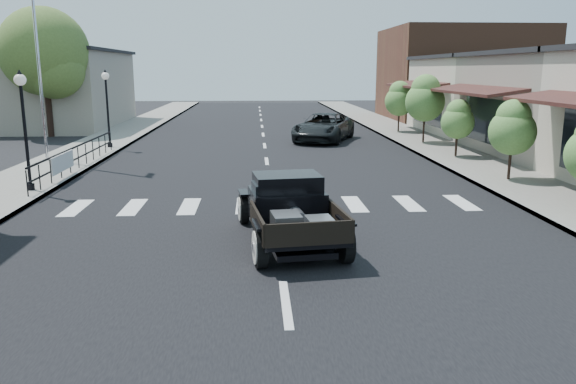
{
  "coord_description": "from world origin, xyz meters",
  "views": [
    {
      "loc": [
        -0.48,
        -11.81,
        3.89
      ],
      "look_at": [
        0.29,
        1.32,
        1.0
      ],
      "focal_mm": 35.0,
      "sensor_mm": 36.0,
      "label": 1
    }
  ],
  "objects": [
    {
      "name": "hotrod_pickup",
      "position": [
        0.26,
        0.51,
        0.79
      ],
      "size": [
        2.7,
        4.82,
        1.59
      ],
      "primitive_type": null,
      "rotation": [
        0.0,
        0.0,
        0.13
      ],
      "color": "black",
      "rests_on": "ground"
    },
    {
      "name": "far_building_right",
      "position": [
        15.5,
        32.0,
        3.5
      ],
      "size": [
        11.0,
        10.0,
        7.0
      ],
      "primitive_type": "cube",
      "color": "brown",
      "rests_on": "ground"
    },
    {
      "name": "banner",
      "position": [
        -7.22,
        8.0,
        0.45
      ],
      "size": [
        0.04,
        2.2,
        0.6
      ],
      "primitive_type": null,
      "color": "silver",
      "rests_on": "sidewalk_left"
    },
    {
      "name": "road_markings",
      "position": [
        0.0,
        10.0,
        0.0
      ],
      "size": [
        12.0,
        60.0,
        0.06
      ],
      "primitive_type": null,
      "color": "silver",
      "rests_on": "ground"
    },
    {
      "name": "road",
      "position": [
        0.0,
        15.0,
        0.01
      ],
      "size": [
        14.0,
        80.0,
        0.02
      ],
      "primitive_type": "cube",
      "color": "black",
      "rests_on": "ground"
    },
    {
      "name": "storefront_far",
      "position": [
        15.0,
        22.0,
        2.25
      ],
      "size": [
        10.0,
        9.0,
        4.5
      ],
      "primitive_type": "cube",
      "color": "beige",
      "rests_on": "ground"
    },
    {
      "name": "lamp_post_b",
      "position": [
        -7.6,
        6.0,
        2.01
      ],
      "size": [
        0.36,
        0.36,
        3.72
      ],
      "primitive_type": null,
      "color": "black",
      "rests_on": "sidewalk_left"
    },
    {
      "name": "small_tree_c",
      "position": [
        8.3,
        12.1,
        1.34
      ],
      "size": [
        1.43,
        1.43,
        2.38
      ],
      "primitive_type": null,
      "color": "#507F3A",
      "rests_on": "sidewalk_right"
    },
    {
      "name": "railing",
      "position": [
        -7.3,
        10.0,
        0.65
      ],
      "size": [
        0.08,
        10.0,
        1.0
      ],
      "primitive_type": null,
      "color": "black",
      "rests_on": "sidewalk_left"
    },
    {
      "name": "sidewalk_right",
      "position": [
        8.5,
        15.0,
        0.07
      ],
      "size": [
        3.0,
        80.0,
        0.15
      ],
      "primitive_type": "cube",
      "color": "gray",
      "rests_on": "ground"
    },
    {
      "name": "lamp_post_c",
      "position": [
        -7.6,
        16.0,
        2.01
      ],
      "size": [
        0.36,
        0.36,
        3.72
      ],
      "primitive_type": null,
      "color": "black",
      "rests_on": "sidewalk_left"
    },
    {
      "name": "sidewalk_left",
      "position": [
        -8.5,
        15.0,
        0.07
      ],
      "size": [
        3.0,
        80.0,
        0.15
      ],
      "primitive_type": "cube",
      "color": "gray",
      "rests_on": "ground"
    },
    {
      "name": "big_tree_far",
      "position": [
        -12.5,
        22.0,
        3.69
      ],
      "size": [
        5.03,
        5.03,
        7.39
      ],
      "primitive_type": null,
      "color": "#4C662B",
      "rests_on": "ground"
    },
    {
      "name": "flagpole",
      "position": [
        -9.2,
        12.0,
        5.6
      ],
      "size": [
        0.12,
        0.12,
        10.9
      ],
      "primitive_type": "cylinder",
      "color": "silver",
      "rests_on": "sidewalk_left"
    },
    {
      "name": "small_tree_d",
      "position": [
        8.3,
        16.97,
        1.83
      ],
      "size": [
        2.02,
        2.02,
        3.36
      ],
      "primitive_type": null,
      "color": "#507F3A",
      "rests_on": "sidewalk_right"
    },
    {
      "name": "small_tree_e",
      "position": [
        8.3,
        22.17,
        1.62
      ],
      "size": [
        1.76,
        1.76,
        2.94
      ],
      "primitive_type": null,
      "color": "#507F3A",
      "rests_on": "sidewalk_right"
    },
    {
      "name": "small_tree_b",
      "position": [
        8.3,
        6.85,
        1.47
      ],
      "size": [
        1.59,
        1.59,
        2.64
      ],
      "primitive_type": null,
      "color": "#507F3A",
      "rests_on": "sidewalk_right"
    },
    {
      "name": "second_car",
      "position": [
        3.28,
        18.81,
        0.75
      ],
      "size": [
        4.29,
        5.96,
        1.51
      ],
      "primitive_type": "imported",
      "rotation": [
        0.0,
        0.0,
        -0.37
      ],
      "color": "black",
      "rests_on": "ground"
    },
    {
      "name": "ground",
      "position": [
        0.0,
        0.0,
        0.0
      ],
      "size": [
        120.0,
        120.0,
        0.0
      ],
      "primitive_type": "plane",
      "color": "black",
      "rests_on": "ground"
    },
    {
      "name": "low_building_left",
      "position": [
        -15.0,
        28.0,
        2.5
      ],
      "size": [
        10.0,
        12.0,
        5.0
      ],
      "primitive_type": "cube",
      "color": "#A99F8D",
      "rests_on": "ground"
    }
  ]
}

